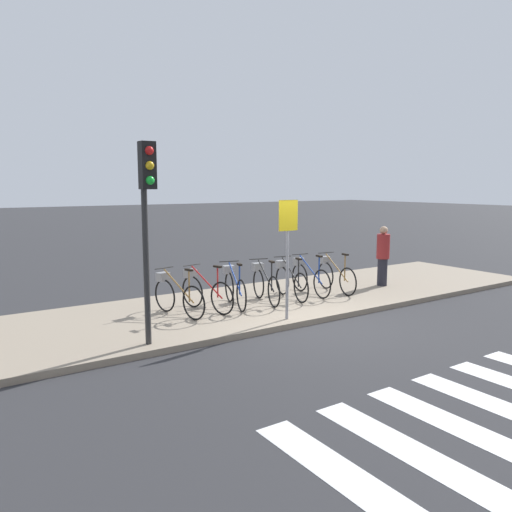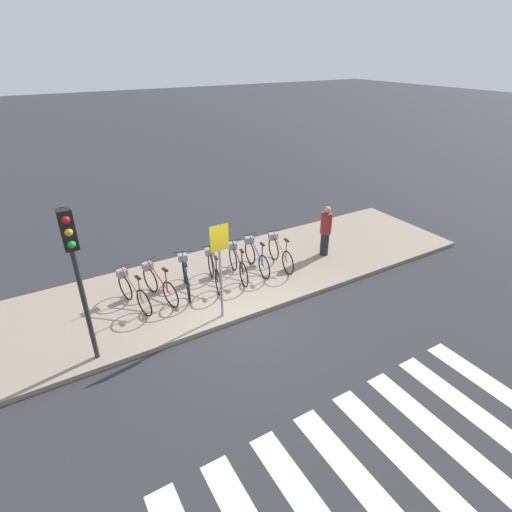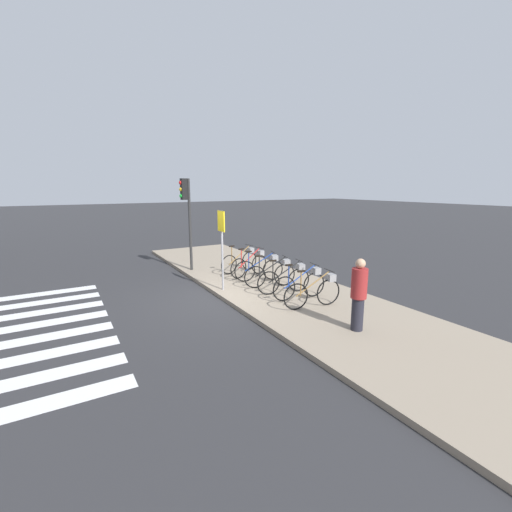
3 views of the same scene
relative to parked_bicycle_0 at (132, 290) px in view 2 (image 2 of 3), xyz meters
The scene contains 12 objects.
ground_plane 2.87m from the parked_bicycle_0, 40.58° to the right, with size 120.00×120.00×0.00m, color #2D2D30.
sidewalk 2.20m from the parked_bicycle_0, ahead, with size 16.04×3.78×0.12m.
parked_bicycle_0 is the anchor object (origin of this frame).
parked_bicycle_1 0.67m from the parked_bicycle_0, ahead, with size 0.54×1.63×1.02m.
parked_bicycle_2 1.41m from the parked_bicycle_0, ahead, with size 0.59×1.61×1.02m.
parked_bicycle_3 2.19m from the parked_bicycle_0, ahead, with size 0.55×1.63×1.02m.
parked_bicycle_4 2.92m from the parked_bicycle_0, ahead, with size 0.48×1.64×1.02m.
parked_bicycle_5 3.57m from the parked_bicycle_0, ahead, with size 0.46×1.66×1.02m.
parked_bicycle_6 4.30m from the parked_bicycle_0, ahead, with size 0.46×1.65×1.02m.
pedestrian 5.90m from the parked_bicycle_0, ahead, with size 0.34×0.34×1.59m.
traffic_light 2.80m from the parked_bicycle_0, 126.85° to the right, with size 0.24×0.40×3.36m.
sign_post 2.58m from the parked_bicycle_0, 42.07° to the right, with size 0.44×0.07×2.38m.
Camera 2 is at (-3.75, -6.88, 5.89)m, focal length 28.00 mm.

